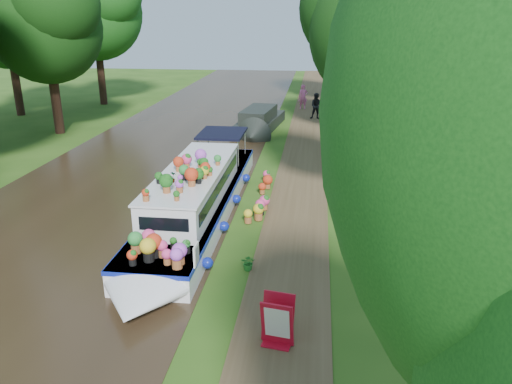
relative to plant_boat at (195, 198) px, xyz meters
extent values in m
plane|color=#274B12|center=(2.25, -1.82, -0.85)|extent=(100.00, 100.00, 0.00)
cube|color=black|center=(-3.75, -1.82, -0.84)|extent=(10.00, 100.00, 0.02)
cube|color=#493922|center=(3.45, -1.82, -0.84)|extent=(2.20, 100.00, 0.03)
cube|color=silver|center=(0.00, 0.85, -0.46)|extent=(2.20, 12.00, 0.75)
cube|color=navy|center=(0.00, 0.85, -0.14)|extent=(2.24, 12.04, 0.12)
cube|color=silver|center=(0.00, 0.05, 0.44)|extent=(1.80, 7.00, 1.05)
cube|color=silver|center=(0.00, 0.05, 1.00)|extent=(1.90, 7.10, 0.06)
cube|color=black|center=(0.91, 0.05, 0.52)|extent=(0.03, 6.40, 0.38)
cube|color=black|center=(-0.91, 0.05, 0.52)|extent=(0.03, 6.40, 0.38)
cube|color=black|center=(0.00, 5.15, 1.07)|extent=(1.90, 2.40, 0.10)
cube|color=white|center=(1.15, -4.55, 0.22)|extent=(0.04, 0.45, 0.55)
imported|color=#144B14|center=(-0.28, -1.43, 1.21)|extent=(0.22, 0.17, 0.36)
imported|color=#144B14|center=(0.15, -0.88, 1.20)|extent=(0.27, 0.27, 0.35)
cylinder|color=black|center=(6.05, 1.18, 1.42)|extent=(0.56, 0.56, 4.55)
sphere|color=black|center=(6.05, 1.18, 5.38)|extent=(4.80, 4.80, 4.80)
sphere|color=black|center=(5.21, 2.02, 6.10)|extent=(3.84, 3.84, 3.84)
cylinder|color=black|center=(6.75, 13.18, 1.07)|extent=(0.56, 0.56, 3.85)
sphere|color=#144B14|center=(6.75, 13.18, 5.10)|extent=(6.00, 6.00, 6.00)
sphere|color=#144B14|center=(7.95, 12.28, 6.30)|extent=(4.50, 4.50, 4.50)
sphere|color=#144B14|center=(5.70, 14.23, 6.00)|extent=(4.80, 4.80, 4.80)
cylinder|color=black|center=(6.25, 24.18, 1.25)|extent=(0.56, 0.56, 4.20)
sphere|color=black|center=(6.25, 24.18, 5.66)|extent=(6.60, 6.60, 6.60)
sphere|color=black|center=(5.09, 25.34, 6.65)|extent=(5.28, 5.28, 5.28)
cylinder|color=black|center=(-11.25, 12.18, 1.07)|extent=(0.56, 0.56, 3.85)
sphere|color=black|center=(-11.25, 12.18, 5.17)|extent=(6.20, 6.20, 6.20)
sphere|color=black|center=(-10.01, 11.25, 6.41)|extent=(4.65, 4.65, 4.65)
sphere|color=black|center=(-12.34, 13.27, 6.10)|extent=(4.96, 4.96, 4.96)
cylinder|color=black|center=(-12.75, 22.18, 1.34)|extent=(0.56, 0.56, 4.38)
sphere|color=#144B14|center=(-12.75, 22.18, 5.97)|extent=(7.00, 7.00, 7.00)
cylinder|color=black|center=(-16.75, 17.18, 1.25)|extent=(0.56, 0.56, 4.20)
sphere|color=#144B14|center=(-16.75, 17.18, 5.73)|extent=(6.80, 6.80, 6.80)
cube|color=black|center=(0.50, 14.80, -0.52)|extent=(2.76, 6.47, 0.63)
cube|color=black|center=(0.50, 14.28, 0.16)|extent=(2.01, 3.82, 0.73)
cube|color=red|center=(3.37, -6.44, -0.81)|extent=(0.69, 0.60, 0.03)
cube|color=red|center=(3.37, -6.58, -0.26)|extent=(0.73, 0.39, 1.11)
cube|color=red|center=(3.37, -6.31, -0.26)|extent=(0.73, 0.39, 1.11)
cube|color=white|center=(3.37, -6.62, -0.21)|extent=(0.56, 0.27, 0.77)
imported|color=#D15692|center=(2.94, 21.92, 0.06)|extent=(0.68, 0.48, 1.77)
imported|color=black|center=(3.98, 18.23, 0.04)|extent=(0.87, 0.70, 1.73)
imported|color=#1C601E|center=(2.30, -3.24, -0.62)|extent=(0.42, 0.37, 0.46)
camera|label=1|loc=(4.02, -15.53, 5.94)|focal=35.00mm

